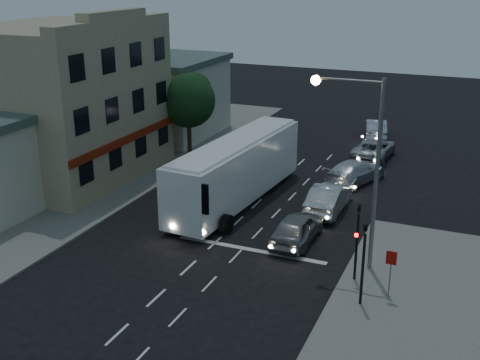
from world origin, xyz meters
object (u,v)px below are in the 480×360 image
at_px(tour_bus, 237,169).
at_px(car_sedan_c, 374,148).
at_px(regulatory_sign, 391,267).
at_px(car_sedan_b, 355,171).
at_px(streetlight, 364,153).
at_px(traffic_signal_main, 357,233).
at_px(car_extra, 376,129).
at_px(car_suv, 297,228).
at_px(car_sedan_a, 329,198).
at_px(traffic_signal_side, 364,254).
at_px(street_tree, 188,98).

bearing_deg(tour_bus, car_sedan_c, 68.34).
height_order(tour_bus, regulatory_sign, tour_bus).
xyz_separation_m(car_sedan_b, streetlight, (2.74, -11.97, 4.98)).
xyz_separation_m(car_sedan_c, traffic_signal_main, (2.91, -19.35, 1.68)).
height_order(car_extra, streetlight, streetlight).
height_order(car_sedan_c, streetlight, streetlight).
xyz_separation_m(car_suv, car_sedan_b, (0.74, 10.37, -0.03)).
bearing_deg(traffic_signal_main, regulatory_sign, -30.84).
xyz_separation_m(tour_bus, car_sedan_c, (5.95, 12.29, -1.39)).
distance_m(tour_bus, car_sedan_b, 8.74).
relative_size(car_sedan_a, traffic_signal_side, 1.22).
height_order(car_suv, regulatory_sign, regulatory_sign).
relative_size(car_sedan_c, streetlight, 0.60).
height_order(traffic_signal_main, street_tree, street_tree).
relative_size(car_sedan_a, regulatory_sign, 2.26).
bearing_deg(traffic_signal_side, car_extra, 99.58).
bearing_deg(streetlight, car_sedan_c, 98.42).
bearing_deg(tour_bus, street_tree, 138.19).
height_order(car_sedan_a, regulatory_sign, regulatory_sign).
bearing_deg(car_sedan_b, car_extra, -66.68).
distance_m(car_sedan_c, car_extra, 5.93).
bearing_deg(traffic_signal_side, streetlight, 105.70).
bearing_deg(streetlight, car_sedan_b, 102.91).
xyz_separation_m(tour_bus, traffic_signal_side, (9.56, -9.04, 0.29)).
bearing_deg(street_tree, streetlight, -39.51).
xyz_separation_m(traffic_signal_main, streetlight, (-0.26, 1.42, 3.31)).
distance_m(car_sedan_a, car_sedan_c, 11.57).
distance_m(tour_bus, street_tree, 10.27).
xyz_separation_m(car_suv, traffic_signal_side, (4.44, -5.00, 1.63)).
xyz_separation_m(car_sedan_c, traffic_signal_side, (3.61, -21.33, 1.68)).
xyz_separation_m(traffic_signal_side, regulatory_sign, (1.00, 0.96, -0.82)).
relative_size(car_sedan_a, car_sedan_b, 0.96).
xyz_separation_m(car_sedan_c, car_extra, (-0.98, 5.85, 0.03)).
bearing_deg(car_sedan_b, regulatory_sign, 127.08).
bearing_deg(street_tree, tour_bus, -45.99).
height_order(car_suv, car_sedan_b, car_suv).
height_order(traffic_signal_side, street_tree, street_tree).
height_order(car_suv, car_sedan_c, car_suv).
bearing_deg(car_sedan_b, car_suv, 104.96).
distance_m(car_sedan_b, regulatory_sign, 15.18).
distance_m(traffic_signal_main, traffic_signal_side, 2.10).
distance_m(traffic_signal_main, street_tree, 21.38).
xyz_separation_m(tour_bus, car_suv, (5.13, -4.04, -1.34)).
distance_m(car_sedan_a, traffic_signal_main, 8.61).
xyz_separation_m(car_extra, traffic_signal_main, (3.89, -25.20, 1.64)).
distance_m(car_sedan_b, traffic_signal_main, 13.83).
relative_size(traffic_signal_main, street_tree, 0.66).
bearing_deg(traffic_signal_side, car_sedan_a, 112.32).
height_order(car_sedan_a, car_sedan_b, car_sedan_a).
distance_m(car_extra, traffic_signal_main, 25.55).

